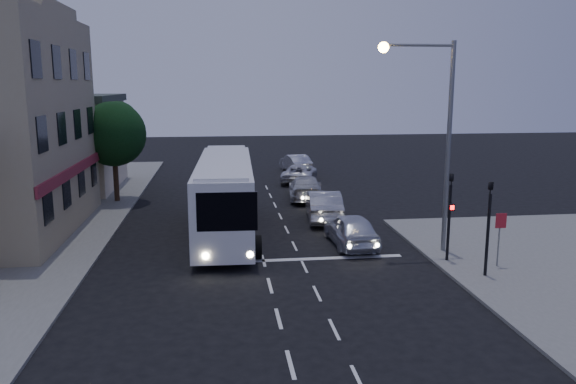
{
  "coord_description": "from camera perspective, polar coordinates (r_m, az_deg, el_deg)",
  "views": [
    {
      "loc": [
        -1.77,
        -20.69,
        7.36
      ],
      "look_at": [
        1.52,
        5.81,
        2.2
      ],
      "focal_mm": 35.0,
      "sensor_mm": 36.0,
      "label": 1
    }
  ],
  "objects": [
    {
      "name": "ground",
      "position": [
        22.03,
        -2.09,
        -8.59
      ],
      "size": [
        120.0,
        120.0,
        0.0
      ],
      "primitive_type": "plane",
      "color": "black"
    },
    {
      "name": "road_markings",
      "position": [
        25.29,
        0.17,
        -5.97
      ],
      "size": [
        8.0,
        30.55,
        0.01
      ],
      "color": "silver",
      "rests_on": "ground"
    },
    {
      "name": "tour_bus",
      "position": [
        27.87,
        -6.41,
        -0.14
      ],
      "size": [
        2.96,
        12.36,
        3.77
      ],
      "rotation": [
        0.0,
        0.0,
        -0.03
      ],
      "color": "white",
      "rests_on": "ground"
    },
    {
      "name": "car_suv",
      "position": [
        26.06,
        6.42,
        -3.8
      ],
      "size": [
        1.95,
        4.53,
        1.52
      ],
      "primitive_type": "imported",
      "rotation": [
        0.0,
        0.0,
        3.18
      ],
      "color": "silver",
      "rests_on": "ground"
    },
    {
      "name": "car_sedan_a",
      "position": [
        30.75,
        3.63,
        -1.37
      ],
      "size": [
        2.2,
        5.12,
        1.64
      ],
      "primitive_type": "imported",
      "rotation": [
        0.0,
        0.0,
        3.05
      ],
      "color": "#A5A5A9",
      "rests_on": "ground"
    },
    {
      "name": "car_sedan_b",
      "position": [
        36.27,
        1.81,
        0.44
      ],
      "size": [
        2.72,
        5.43,
        1.51
      ],
      "primitive_type": "imported",
      "rotation": [
        0.0,
        0.0,
        3.02
      ],
      "color": "#B8B8B8",
      "rests_on": "ground"
    },
    {
      "name": "car_sedan_c",
      "position": [
        42.59,
        1.18,
        1.92
      ],
      "size": [
        3.55,
        5.41,
        1.38
      ],
      "primitive_type": "imported",
      "rotation": [
        0.0,
        0.0,
        2.87
      ],
      "color": "silver",
      "rests_on": "ground"
    },
    {
      "name": "car_extra",
      "position": [
        47.52,
        0.78,
        2.94
      ],
      "size": [
        2.35,
        4.79,
        1.51
      ],
      "primitive_type": "imported",
      "rotation": [
        0.0,
        0.0,
        3.31
      ],
      "color": "silver",
      "rests_on": "ground"
    },
    {
      "name": "traffic_signal_main",
      "position": [
        23.94,
        16.13,
        -1.41
      ],
      "size": [
        0.25,
        0.35,
        4.1
      ],
      "color": "black",
      "rests_on": "sidewalk_near"
    },
    {
      "name": "traffic_signal_side",
      "position": [
        22.49,
        19.74,
        -2.41
      ],
      "size": [
        0.18,
        0.15,
        4.1
      ],
      "color": "black",
      "rests_on": "sidewalk_near"
    },
    {
      "name": "regulatory_sign",
      "position": [
        23.96,
        20.73,
        -3.71
      ],
      "size": [
        0.45,
        0.12,
        2.2
      ],
      "color": "slate",
      "rests_on": "sidewalk_near"
    },
    {
      "name": "streetlight",
      "position": [
        24.69,
        14.7,
        6.8
      ],
      "size": [
        3.32,
        0.44,
        9.0
      ],
      "color": "slate",
      "rests_on": "sidewalk_near"
    },
    {
      "name": "low_building_north",
      "position": [
        42.54,
        -23.14,
        4.7
      ],
      "size": [
        9.4,
        9.4,
        6.5
      ],
      "color": "beige",
      "rests_on": "sidewalk_far"
    },
    {
      "name": "street_tree",
      "position": [
        36.41,
        -17.34,
        5.93
      ],
      "size": [
        4.0,
        4.0,
        6.2
      ],
      "color": "black",
      "rests_on": "sidewalk_far"
    }
  ]
}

